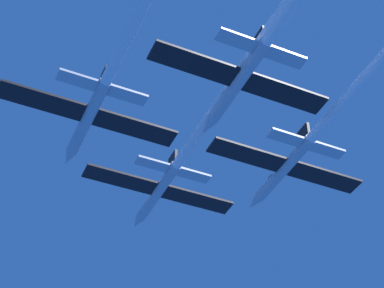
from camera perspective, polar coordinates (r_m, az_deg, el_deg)
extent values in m
cylinder|color=#B2BAC6|center=(83.41, -2.89, -4.06)|extent=(1.28, 11.62, 1.28)
cone|color=#B2BAC6|center=(88.87, -4.61, -6.54)|extent=(1.25, 2.56, 1.25)
ellipsoid|color=black|center=(85.67, -3.52, -4.70)|extent=(0.89, 2.32, 0.64)
cube|color=black|center=(81.68, -6.02, -2.95)|extent=(8.83, 2.56, 0.28)
cube|color=black|center=(84.55, 0.45, -4.69)|extent=(8.83, 2.56, 0.28)
cube|color=black|center=(80.96, -1.62, -1.38)|extent=(0.33, 2.09, 1.86)
cube|color=#B2BAC6|center=(79.07, -3.33, -1.67)|extent=(3.97, 1.53, 0.28)
cube|color=#B2BAC6|center=(80.62, 0.15, -2.63)|extent=(3.97, 1.53, 0.28)
cylinder|color=white|center=(64.54, 6.93, 10.09)|extent=(1.15, 46.25, 1.15)
cylinder|color=#B2BAC6|center=(71.70, -8.71, 2.15)|extent=(1.28, 11.62, 1.28)
cone|color=#B2BAC6|center=(76.98, -10.30, -1.13)|extent=(1.25, 2.56, 1.25)
ellipsoid|color=black|center=(73.93, -9.27, 1.23)|extent=(0.89, 2.32, 0.64)
cube|color=black|center=(70.65, -12.47, 3.56)|extent=(8.83, 2.56, 0.28)
cube|color=black|center=(72.26, -4.77, 1.34)|extent=(8.83, 2.56, 0.28)
cube|color=black|center=(69.53, -7.43, 5.49)|extent=(0.33, 2.09, 1.86)
cube|color=#B2BAC6|center=(67.86, -9.58, 5.32)|extent=(3.97, 1.53, 0.28)
cube|color=#B2BAC6|center=(68.74, -5.41, 4.08)|extent=(3.97, 1.53, 0.28)
cylinder|color=#B2BAC6|center=(78.28, 7.69, -2.11)|extent=(1.28, 11.62, 1.28)
cone|color=#B2BAC6|center=(83.08, 5.25, -4.90)|extent=(1.25, 2.56, 1.25)
ellipsoid|color=black|center=(80.30, 6.75, -2.85)|extent=(0.89, 2.32, 0.64)
cube|color=black|center=(75.81, 4.62, -0.89)|extent=(8.83, 2.56, 0.28)
cube|color=black|center=(80.26, 11.02, -2.77)|extent=(8.83, 2.56, 0.28)
cube|color=black|center=(76.35, 9.33, 0.81)|extent=(0.33, 2.09, 1.86)
cube|color=#B2BAC6|center=(74.02, 7.83, 0.56)|extent=(3.97, 1.53, 0.28)
cube|color=#B2BAC6|center=(76.43, 11.22, -0.51)|extent=(3.97, 1.53, 0.28)
cylinder|color=#B2BAC6|center=(68.04, 3.87, 5.13)|extent=(1.28, 11.62, 1.28)
cone|color=#B2BAC6|center=(72.56, 1.31, 1.48)|extent=(1.25, 2.56, 1.25)
ellipsoid|color=black|center=(70.00, 2.89, 4.08)|extent=(0.89, 2.32, 0.64)
cube|color=black|center=(66.10, 0.17, 6.76)|extent=(8.83, 2.56, 0.28)
cube|color=black|center=(69.61, 7.80, 4.19)|extent=(8.83, 2.56, 0.28)
cube|color=black|center=(66.50, 5.65, 8.69)|extent=(0.33, 2.09, 1.86)
cube|color=#B2BAC6|center=(64.29, 3.76, 8.67)|extent=(3.97, 1.53, 0.28)
cube|color=#B2BAC6|center=(66.19, 7.85, 7.20)|extent=(3.97, 1.53, 0.28)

